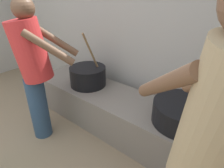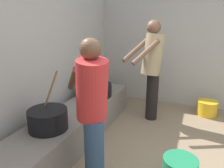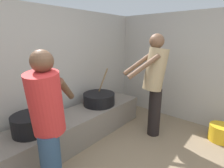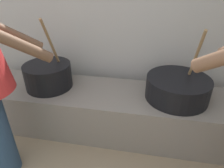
{
  "view_description": "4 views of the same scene",
  "coord_description": "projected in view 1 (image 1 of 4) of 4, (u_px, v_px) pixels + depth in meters",
  "views": [
    {
      "loc": [
        1.58,
        0.2,
        1.59
      ],
      "look_at": [
        0.68,
        1.29,
        0.87
      ],
      "focal_mm": 31.2,
      "sensor_mm": 36.0,
      "label": 1
    },
    {
      "loc": [
        -1.89,
        0.2,
        1.66
      ],
      "look_at": [
        0.52,
        1.18,
        0.88
      ],
      "focal_mm": 34.42,
      "sensor_mm": 36.0,
      "label": 2
    },
    {
      "loc": [
        -0.91,
        -0.31,
        1.61
      ],
      "look_at": [
        0.86,
        1.2,
        0.98
      ],
      "focal_mm": 27.7,
      "sensor_mm": 36.0,
      "label": 3
    },
    {
      "loc": [
        0.85,
        0.14,
        1.44
      ],
      "look_at": [
        0.65,
        1.26,
        0.8
      ],
      "focal_mm": 31.69,
      "sensor_mm": 36.0,
      "label": 4
    }
  ],
  "objects": [
    {
      "name": "block_enclosure_rear",
      "position": [
        119.0,
        33.0,
        2.56
      ],
      "size": [
        5.3,
        0.2,
        2.07
      ],
      "primitive_type": "cube",
      "color": "#ADA8A0",
      "rests_on": "ground_plane"
    },
    {
      "name": "hearth_ledge",
      "position": [
        126.0,
        117.0,
        2.27
      ],
      "size": [
        2.74,
        0.6,
        0.44
      ],
      "primitive_type": "cube",
      "color": "slate",
      "rests_on": "ground_plane"
    },
    {
      "name": "cooking_pot_main",
      "position": [
        183.0,
        113.0,
        1.78
      ],
      "size": [
        0.56,
        0.56,
        0.66
      ],
      "color": "black",
      "rests_on": "hearth_ledge"
    },
    {
      "name": "cooking_pot_secondary",
      "position": [
        88.0,
        76.0,
        2.46
      ],
      "size": [
        0.45,
        0.45,
        0.69
      ],
      "color": "black",
      "rests_on": "hearth_ledge"
    },
    {
      "name": "cook_in_red_shirt",
      "position": [
        34.0,
        67.0,
        1.95
      ],
      "size": [
        0.69,
        0.66,
        1.51
      ],
      "color": "navy",
      "rests_on": "ground_plane"
    },
    {
      "name": "cook_in_tan_shirt",
      "position": [
        212.0,
        161.0,
        0.79
      ],
      "size": [
        0.73,
        0.68,
        1.67
      ],
      "color": "black",
      "rests_on": "ground_plane"
    }
  ]
}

